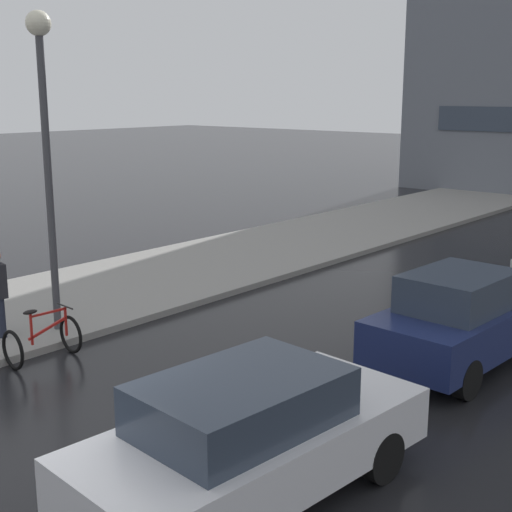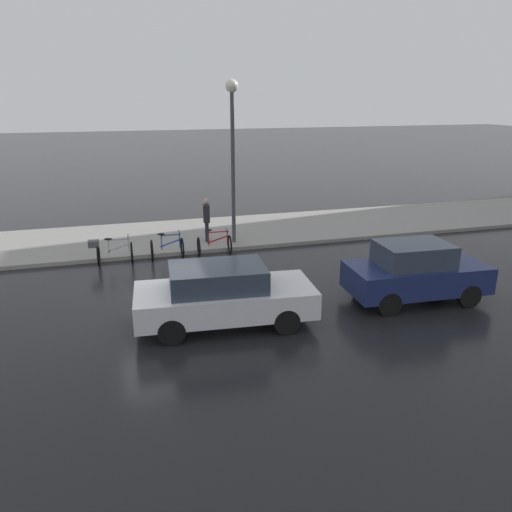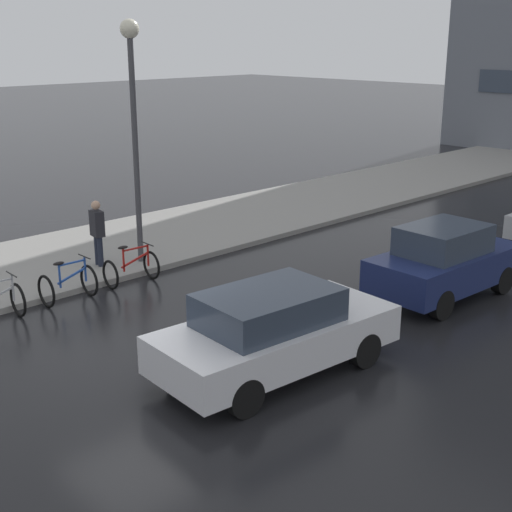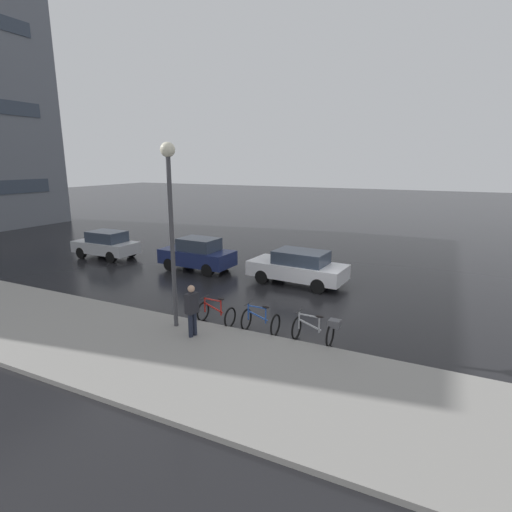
% 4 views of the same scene
% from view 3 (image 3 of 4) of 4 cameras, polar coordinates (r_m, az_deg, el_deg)
% --- Properties ---
extents(ground_plane, '(140.00, 140.00, 0.00)m').
position_cam_3_polar(ground_plane, '(13.41, -9.66, -7.83)').
color(ground_plane, black).
extents(sidewalk_kerb, '(4.80, 60.00, 0.14)m').
position_cam_3_polar(sidewalk_kerb, '(23.90, 1.86, 3.79)').
color(sidewalk_kerb, gray).
rests_on(sidewalk_kerb, ground).
extents(bicycle_second, '(0.74, 1.12, 0.96)m').
position_cam_3_polar(bicycle_second, '(16.18, -14.80, -2.19)').
color(bicycle_second, black).
rests_on(bicycle_second, ground).
extents(bicycle_third, '(0.76, 1.21, 0.97)m').
position_cam_3_polar(bicycle_third, '(17.00, -9.94, -0.96)').
color(bicycle_third, black).
rests_on(bicycle_third, ground).
extents(car_white, '(2.19, 4.51, 1.54)m').
position_cam_3_polar(car_white, '(12.25, 1.46, -6.02)').
color(car_white, silver).
rests_on(car_white, ground).
extents(car_navy, '(1.88, 3.88, 1.67)m').
position_cam_3_polar(car_navy, '(16.33, 14.86, -0.43)').
color(car_navy, navy).
rests_on(car_navy, ground).
extents(pedestrian, '(0.43, 0.30, 1.78)m').
position_cam_3_polar(pedestrian, '(17.96, -12.57, 1.92)').
color(pedestrian, '#1E2333').
rests_on(pedestrian, ground).
extents(streetlamp, '(0.45, 0.45, 6.00)m').
position_cam_3_polar(streetlamp, '(17.58, -9.81, 12.20)').
color(streetlamp, '#424247').
rests_on(streetlamp, ground).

